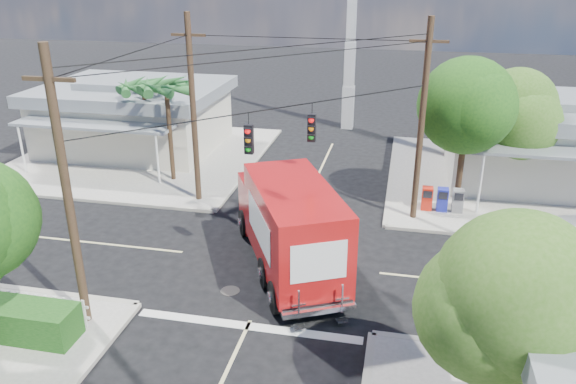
% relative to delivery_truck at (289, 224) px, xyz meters
% --- Properties ---
extents(ground, '(120.00, 120.00, 0.00)m').
position_rel_delivery_truck_xyz_m(ground, '(-0.52, 0.25, -1.84)').
color(ground, black).
rests_on(ground, ground).
extents(sidewalk_ne, '(14.12, 14.12, 0.14)m').
position_rel_delivery_truck_xyz_m(sidewalk_ne, '(10.36, 11.13, -1.77)').
color(sidewalk_ne, gray).
rests_on(sidewalk_ne, ground).
extents(sidewalk_nw, '(14.12, 14.12, 0.14)m').
position_rel_delivery_truck_xyz_m(sidewalk_nw, '(-11.40, 11.13, -1.77)').
color(sidewalk_nw, gray).
rests_on(sidewalk_nw, ground).
extents(road_markings, '(32.00, 32.00, 0.01)m').
position_rel_delivery_truck_xyz_m(road_markings, '(-0.52, -1.23, -1.83)').
color(road_markings, beige).
rests_on(road_markings, ground).
extents(building_ne, '(11.80, 10.20, 4.50)m').
position_rel_delivery_truck_xyz_m(building_ne, '(11.98, 12.21, 0.48)').
color(building_ne, beige).
rests_on(building_ne, sidewalk_ne).
extents(building_nw, '(10.80, 10.20, 4.30)m').
position_rel_delivery_truck_xyz_m(building_nw, '(-12.52, 12.71, 0.39)').
color(building_nw, beige).
rests_on(building_nw, sidewalk_nw).
extents(radio_tower, '(0.80, 0.80, 17.00)m').
position_rel_delivery_truck_xyz_m(radio_tower, '(-0.02, 20.25, 3.81)').
color(radio_tower, silver).
rests_on(radio_tower, ground).
extents(tree_ne_front, '(4.21, 4.14, 6.66)m').
position_rel_delivery_truck_xyz_m(tree_ne_front, '(6.69, 7.01, 2.93)').
color(tree_ne_front, '#422D1C').
rests_on(tree_ne_front, sidewalk_ne).
extents(tree_ne_back, '(3.77, 3.66, 5.82)m').
position_rel_delivery_truck_xyz_m(tree_ne_back, '(9.29, 9.21, 2.35)').
color(tree_ne_back, '#422D1C').
rests_on(tree_ne_back, sidewalk_ne).
extents(tree_se, '(3.67, 3.54, 5.62)m').
position_rel_delivery_truck_xyz_m(tree_se, '(6.49, -6.99, 2.21)').
color(tree_se, '#422D1C').
rests_on(tree_se, sidewalk_se).
extents(palm_nw_front, '(3.01, 3.08, 5.59)m').
position_rel_delivery_truck_xyz_m(palm_nw_front, '(-8.02, 7.75, 3.21)').
color(palm_nw_front, '#422D1C').
rests_on(palm_nw_front, sidewalk_nw).
extents(palm_nw_back, '(3.01, 3.08, 5.19)m').
position_rel_delivery_truck_xyz_m(palm_nw_back, '(-10.02, 9.25, 2.84)').
color(palm_nw_back, '#422D1C').
rests_on(palm_nw_back, sidewalk_nw).
extents(utility_poles, '(12.00, 10.68, 9.00)m').
position_rel_delivery_truck_xyz_m(utility_poles, '(-2.10, 1.85, 2.84)').
color(utility_poles, '#473321').
rests_on(utility_poles, ground).
extents(picket_fence, '(5.94, 0.06, 1.00)m').
position_rel_delivery_truck_xyz_m(picket_fence, '(-8.32, -5.35, -1.15)').
color(picket_fence, silver).
rests_on(picket_fence, sidewalk_sw).
extents(vending_boxes, '(1.90, 0.50, 1.10)m').
position_rel_delivery_truck_xyz_m(vending_boxes, '(5.98, 6.45, -1.15)').
color(vending_boxes, red).
rests_on(vending_boxes, sidewalk_ne).
extents(delivery_truck, '(5.87, 8.56, 3.61)m').
position_rel_delivery_truck_xyz_m(delivery_truck, '(0.00, 0.00, 0.00)').
color(delivery_truck, black).
rests_on(delivery_truck, ground).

